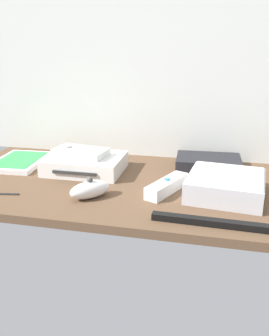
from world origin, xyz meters
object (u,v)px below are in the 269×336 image
object	(u,v)px
game_console	(85,164)
sensor_bar	(212,222)
remote_wand	(167,186)
remote_classic_pad	(81,152)
network_router	(208,163)
mini_computer	(225,185)
stylus_pen	(0,193)
game_case	(20,162)
remote_nunchuk	(90,189)

from	to	relation	value
game_console	sensor_bar	bearing A→B (deg)	-35.34
remote_wand	remote_classic_pad	xyz separation A→B (cm)	(-25.62, 10.03, 3.90)
remote_wand	network_router	bearing A→B (deg)	88.01
mini_computer	stylus_pen	distance (cm)	53.24
game_case	sensor_bar	size ratio (longest dim) A/B	0.82
remote_nunchuk	sensor_bar	size ratio (longest dim) A/B	0.43
mini_computer	sensor_bar	bearing A→B (deg)	-99.38
network_router	remote_classic_pad	xyz separation A→B (cm)	(-34.75, -9.70, 3.71)
remote_nunchuk	stylus_pen	bearing A→B (deg)	-127.42
remote_nunchuk	game_console	bearing A→B (deg)	158.13
mini_computer	remote_wand	bearing A→B (deg)	-177.94
game_console	remote_nunchuk	bearing A→B (deg)	-66.44
game_console	network_router	world-z (taller)	game_console
network_router	remote_classic_pad	bearing A→B (deg)	-167.22
game_case	remote_classic_pad	bearing A→B (deg)	-7.83
game_console	mini_computer	distance (cm)	39.21
remote_wand	stylus_pen	bearing A→B (deg)	-141.97
game_console	remote_nunchuk	distance (cm)	18.99
mini_computer	game_case	size ratio (longest dim) A/B	0.95
network_router	remote_nunchuk	xyz separation A→B (cm)	(-26.02, -27.18, 0.34)
remote_wand	stylus_pen	xyz separation A→B (cm)	(-38.45, -10.42, -1.16)
network_router	stylus_pen	world-z (taller)	network_router
mini_computer	network_router	bearing A→B (deg)	103.10
game_case	network_router	distance (cm)	55.44
network_router	sensor_bar	size ratio (longest dim) A/B	0.77
game_console	sensor_bar	xyz separation A→B (cm)	(35.43, -25.28, -1.50)
remote_nunchuk	stylus_pen	distance (cm)	21.84
sensor_bar	stylus_pen	bearing A→B (deg)	176.53
remote_nunchuk	stylus_pen	size ratio (longest dim) A/B	1.13
remote_nunchuk	remote_classic_pad	xyz separation A→B (cm)	(-8.73, 17.48, 3.37)
mini_computer	remote_nunchuk	bearing A→B (deg)	-165.41
game_case	remote_wand	size ratio (longest dim) A/B	1.31
network_router	stylus_pen	xyz separation A→B (cm)	(-47.58, -30.15, -1.35)
remote_classic_pad	network_router	bearing A→B (deg)	25.79
remote_wand	sensor_bar	distance (cm)	18.86
mini_computer	sensor_bar	distance (cm)	16.12
game_case	network_router	world-z (taller)	network_router
mini_computer	remote_classic_pad	xyz separation A→B (cm)	(-39.23, 9.54, 2.77)
game_console	network_router	size ratio (longest dim) A/B	1.13
stylus_pen	game_case	bearing A→B (deg)	108.19
game_case	sensor_bar	distance (cm)	62.80
remote_classic_pad	stylus_pen	world-z (taller)	remote_classic_pad
remote_wand	game_console	bearing A→B (deg)	-179.36
sensor_bar	stylus_pen	size ratio (longest dim) A/B	2.67
mini_computer	remote_classic_pad	size ratio (longest dim) A/B	1.21
mini_computer	stylus_pen	world-z (taller)	mini_computer
remote_wand	remote_classic_pad	distance (cm)	27.79
game_case	remote_classic_pad	world-z (taller)	remote_classic_pad
remote_nunchuk	remote_classic_pad	world-z (taller)	remote_classic_pad
remote_nunchuk	network_router	bearing A→B (deg)	90.97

